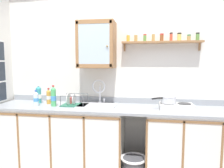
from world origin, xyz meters
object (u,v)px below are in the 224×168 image
sink (97,107)px  bottle_water_clear_3 (36,99)px  hot_plate_stove (176,106)px  bottle_juice_amber_2 (49,97)px  bottle_detergent_teal_1 (39,95)px  wall_cabinet (97,45)px  mug (69,101)px  saucepan (168,99)px  dish_rack (74,103)px  bottle_soda_green_0 (53,97)px

sink → bottle_water_clear_3: 0.82m
hot_plate_stove → bottle_juice_amber_2: bearing=177.9°
bottle_detergent_teal_1 → wall_cabinet: wall_cabinet is taller
bottle_detergent_teal_1 → mug: bearing=-0.6°
hot_plate_stove → bottle_detergent_teal_1: bearing=177.7°
saucepan → wall_cabinet: bearing=172.8°
wall_cabinet → bottle_water_clear_3: bearing=-162.6°
bottle_detergent_teal_1 → wall_cabinet: size_ratio=0.43×
bottle_juice_amber_2 → wall_cabinet: wall_cabinet is taller
bottle_juice_amber_2 → mug: 0.31m
sink → wall_cabinet: size_ratio=0.80×
saucepan → bottle_juice_amber_2: bottle_juice_amber_2 is taller
saucepan → dish_rack: 1.24m
saucepan → dish_rack: dish_rack is taller
hot_plate_stove → mug: size_ratio=3.41×
bottle_juice_amber_2 → dish_rack: bearing=-8.2°
mug → wall_cabinet: wall_cabinet is taller
hot_plate_stove → dish_rack: dish_rack is taller
sink → mug: 0.41m
bottle_soda_green_0 → mug: bottle_soda_green_0 is taller
saucepan → bottle_soda_green_0: (-1.49, -0.10, 0.01)m
hot_plate_stove → bottle_water_clear_3: size_ratio=1.91×
bottle_water_clear_3 → mug: 0.44m
saucepan → mug: (-1.33, 0.05, -0.07)m
bottle_water_clear_3 → dish_rack: size_ratio=0.64×
hot_plate_stove → bottle_soda_green_0: size_ratio=1.47×
dish_rack → bottle_juice_amber_2: bearing=171.8°
bottle_soda_green_0 → bottle_juice_amber_2: 0.20m
sink → saucepan: size_ratio=1.62×
saucepan → bottle_water_clear_3: size_ratio=1.43×
bottle_water_clear_3 → hot_plate_stove: bearing=3.4°
sink → bottle_detergent_teal_1: bearing=177.2°
mug → wall_cabinet: 0.86m
dish_rack → mug: dish_rack is taller
bottle_water_clear_3 → bottle_detergent_teal_1: bearing=108.8°
bottle_detergent_teal_1 → dish_rack: 0.56m
dish_rack → saucepan: bearing=0.5°
bottle_soda_green_0 → wall_cabinet: bearing=21.6°
bottle_juice_amber_2 → saucepan: bearing=-1.6°
bottle_juice_amber_2 → dish_rack: (0.39, -0.06, -0.07)m
bottle_water_clear_3 → dish_rack: bearing=13.3°
mug → wall_cabinet: size_ratio=0.19×
dish_rack → mug: bearing=143.1°
saucepan → bottle_detergent_teal_1: 1.79m
sink → wall_cabinet: 0.84m
bottle_juice_amber_2 → bottle_water_clear_3: bottle_juice_amber_2 is taller
saucepan → mug: saucepan is taller
sink → mug: bearing=174.6°
mug → saucepan: bearing=-2.3°
hot_plate_stove → saucepan: size_ratio=1.34×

